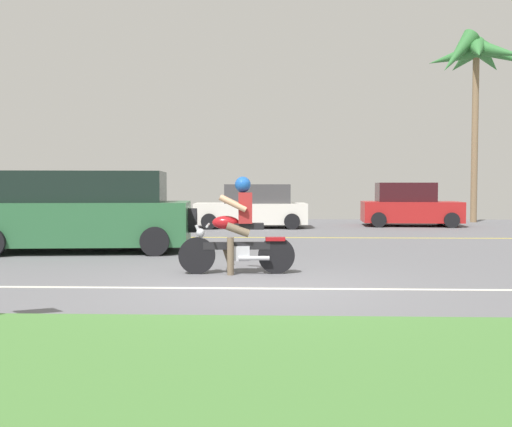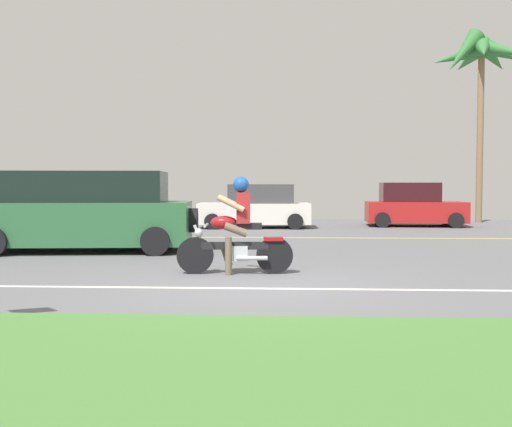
# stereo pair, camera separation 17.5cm
# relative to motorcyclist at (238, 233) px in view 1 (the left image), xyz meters

# --- Properties ---
(ground) EXTENTS (56.00, 30.00, 0.04)m
(ground) POSITION_rel_motorcyclist_xyz_m (0.34, 1.67, -0.74)
(ground) COLOR slate
(grass_median) EXTENTS (56.00, 3.80, 0.06)m
(grass_median) POSITION_rel_motorcyclist_xyz_m (0.34, -5.43, -0.69)
(grass_median) COLOR #477A38
(grass_median) RESTS_ON ground
(lane_line_near) EXTENTS (50.40, 0.12, 0.01)m
(lane_line_near) POSITION_rel_motorcyclist_xyz_m (0.34, -1.46, -0.71)
(lane_line_near) COLOR silver
(lane_line_near) RESTS_ON ground
(lane_line_far) EXTENTS (50.40, 0.12, 0.01)m
(lane_line_far) POSITION_rel_motorcyclist_xyz_m (0.34, 7.10, -0.71)
(lane_line_far) COLOR yellow
(lane_line_far) RESTS_ON ground
(motorcyclist) EXTENTS (2.03, 0.66, 1.69)m
(motorcyclist) POSITION_rel_motorcyclist_xyz_m (0.00, 0.00, 0.00)
(motorcyclist) COLOR black
(motorcyclist) RESTS_ON ground
(suv_nearby) EXTENTS (5.16, 2.61, 1.87)m
(suv_nearby) POSITION_rel_motorcyclist_xyz_m (-3.79, 3.36, 0.20)
(suv_nearby) COLOR #2D663D
(suv_nearby) RESTS_ON ground
(parked_car_0) EXTENTS (3.95, 2.05, 1.48)m
(parked_car_0) POSITION_rel_motorcyclist_xyz_m (-5.92, 11.25, -0.02)
(parked_car_0) COLOR #8C939E
(parked_car_0) RESTS_ON ground
(parked_car_1) EXTENTS (4.12, 2.06, 1.58)m
(parked_car_1) POSITION_rel_motorcyclist_xyz_m (-0.22, 11.18, 0.02)
(parked_car_1) COLOR white
(parked_car_1) RESTS_ON ground
(parked_car_2) EXTENTS (3.73, 2.18, 1.65)m
(parked_car_2) POSITION_rel_motorcyclist_xyz_m (5.70, 12.33, 0.05)
(parked_car_2) COLOR #AD1E1E
(parked_car_2) RESTS_ON ground
(palm_tree_0) EXTENTS (3.99, 4.03, 7.96)m
(palm_tree_0) POSITION_rel_motorcyclist_xyz_m (8.94, 14.73, 6.05)
(palm_tree_0) COLOR #846B4C
(palm_tree_0) RESTS_ON ground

